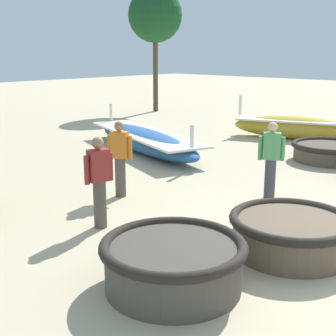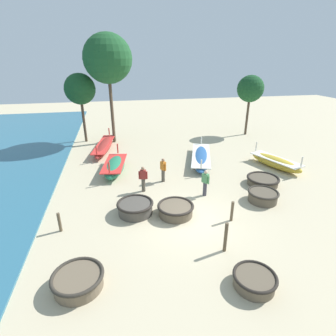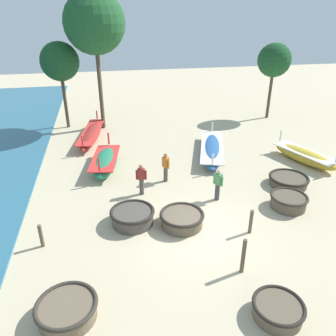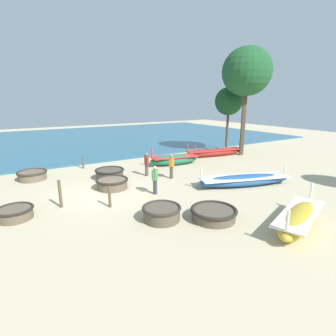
% 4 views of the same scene
% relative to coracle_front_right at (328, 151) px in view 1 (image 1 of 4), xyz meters
% --- Properties ---
extents(coracle_front_right, '(2.00, 2.00, 0.50)m').
position_rel_coracle_front_right_xyz_m(coracle_front_right, '(0.00, 0.00, 0.00)').
color(coracle_front_right, brown).
rests_on(coracle_front_right, ground).
extents(coracle_far_left, '(1.85, 1.85, 0.59)m').
position_rel_coracle_front_right_xyz_m(coracle_far_left, '(-6.15, -2.26, 0.04)').
color(coracle_far_left, brown).
rests_on(coracle_far_left, ground).
extents(coracle_beside_post, '(1.87, 1.87, 0.64)m').
position_rel_coracle_front_right_xyz_m(coracle_beside_post, '(-8.13, -1.71, 0.07)').
color(coracle_beside_post, '#4C473F').
rests_on(coracle_beside_post, ground).
extents(long_boat_green_hull, '(3.10, 6.02, 1.16)m').
position_rel_coracle_front_right_xyz_m(long_boat_green_hull, '(-2.53, 4.62, 0.06)').
color(long_boat_green_hull, '#285693').
rests_on(long_boat_green_hull, ground).
extents(long_boat_ochre_hull, '(2.45, 4.27, 1.42)m').
position_rel_coracle_front_right_xyz_m(long_boat_ochre_hull, '(2.38, 2.36, 0.13)').
color(long_boat_ochre_hull, gold).
rests_on(long_boat_ochre_hull, ground).
extents(fisherman_with_hat, '(0.52, 0.28, 1.57)m').
position_rel_coracle_front_right_xyz_m(fisherman_with_hat, '(-7.43, 0.63, 0.56)').
color(fisherman_with_hat, '#4C473D').
rests_on(fisherman_with_hat, ground).
extents(fisherman_crouching, '(0.37, 0.45, 1.57)m').
position_rel_coracle_front_right_xyz_m(fisherman_crouching, '(-4.04, -0.61, 0.56)').
color(fisherman_crouching, '#383842').
rests_on(fisherman_crouching, ground).
extents(fisherman_by_coracle, '(0.36, 0.47, 1.57)m').
position_rel_coracle_front_right_xyz_m(fisherman_by_coracle, '(-6.03, 1.71, 0.56)').
color(fisherman_by_coracle, '#4C473D').
rests_on(fisherman_by_coracle, ground).
extents(tree_center, '(2.58, 2.58, 5.88)m').
position_rel_coracle_front_right_xyz_m(tree_center, '(4.46, 11.08, 4.28)').
color(tree_center, '#4C3D2D').
rests_on(tree_center, ground).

